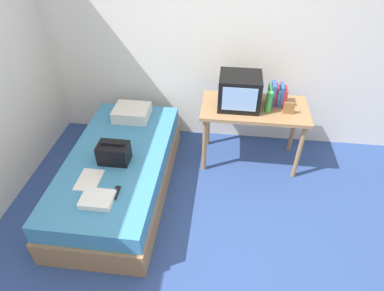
# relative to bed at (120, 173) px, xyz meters

# --- Properties ---
(ground_plane) EXTENTS (8.00, 8.00, 0.00)m
(ground_plane) POSITION_rel_bed_xyz_m (0.84, -0.79, -0.24)
(ground_plane) COLOR #2D4784
(wall_back) EXTENTS (5.20, 0.10, 2.60)m
(wall_back) POSITION_rel_bed_xyz_m (0.84, 1.21, 1.06)
(wall_back) COLOR silver
(wall_back) RESTS_ON ground
(bed) EXTENTS (1.00, 2.00, 0.49)m
(bed) POSITION_rel_bed_xyz_m (0.00, 0.00, 0.00)
(bed) COLOR #9E754C
(bed) RESTS_ON ground
(desk) EXTENTS (1.16, 0.60, 0.76)m
(desk) POSITION_rel_bed_xyz_m (1.39, 0.68, 0.42)
(desk) COLOR #9E754C
(desk) RESTS_ON ground
(tv) EXTENTS (0.44, 0.39, 0.36)m
(tv) POSITION_rel_bed_xyz_m (1.21, 0.68, 0.69)
(tv) COLOR black
(tv) RESTS_ON desk
(water_bottle) EXTENTS (0.07, 0.07, 0.23)m
(water_bottle) POSITION_rel_bed_xyz_m (1.52, 0.61, 0.63)
(water_bottle) COLOR green
(water_bottle) RESTS_ON desk
(book_row) EXTENTS (0.19, 0.17, 0.25)m
(book_row) POSITION_rel_bed_xyz_m (1.61, 0.77, 0.63)
(book_row) COLOR #337F47
(book_row) RESTS_ON desk
(picture_frame) EXTENTS (0.11, 0.02, 0.13)m
(picture_frame) POSITION_rel_bed_xyz_m (1.73, 0.58, 0.58)
(picture_frame) COLOR olive
(picture_frame) RESTS_ON desk
(pillow) EXTENTS (0.41, 0.34, 0.14)m
(pillow) POSITION_rel_bed_xyz_m (-0.02, 0.69, 0.32)
(pillow) COLOR silver
(pillow) RESTS_ON bed
(handbag) EXTENTS (0.30, 0.20, 0.22)m
(handbag) POSITION_rel_bed_xyz_m (0.02, -0.08, 0.35)
(handbag) COLOR black
(handbag) RESTS_ON bed
(magazine) EXTENTS (0.21, 0.29, 0.01)m
(magazine) POSITION_rel_bed_xyz_m (-0.14, -0.38, 0.25)
(magazine) COLOR white
(magazine) RESTS_ON bed
(remote_dark) EXTENTS (0.04, 0.16, 0.02)m
(remote_dark) POSITION_rel_bed_xyz_m (0.16, -0.51, 0.26)
(remote_dark) COLOR black
(remote_dark) RESTS_ON bed
(folded_towel) EXTENTS (0.28, 0.22, 0.05)m
(folded_towel) POSITION_rel_bed_xyz_m (0.03, -0.62, 0.28)
(folded_towel) COLOR white
(folded_towel) RESTS_ON bed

